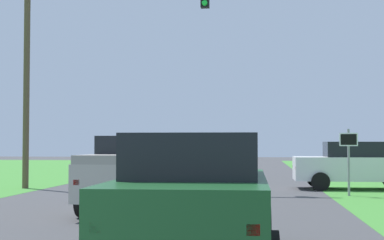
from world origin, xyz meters
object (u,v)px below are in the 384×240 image
at_px(red_suv_near, 196,195).
at_px(crossing_suv_far, 358,164).
at_px(pickup_truck_lead, 141,173).
at_px(keep_moving_sign, 349,153).
at_px(traffic_light, 75,44).

relative_size(red_suv_near, crossing_suv_far, 1.02).
relative_size(pickup_truck_lead, keep_moving_sign, 2.40).
distance_m(red_suv_near, pickup_truck_lead, 6.70).
relative_size(pickup_truck_lead, traffic_light, 0.63).
height_order(pickup_truck_lead, crossing_suv_far, pickup_truck_lead).
height_order(red_suv_near, crossing_suv_far, red_suv_near).
height_order(keep_moving_sign, crossing_suv_far, keep_moving_sign).
bearing_deg(pickup_truck_lead, traffic_light, 120.34).
xyz_separation_m(pickup_truck_lead, crossing_suv_far, (6.81, 7.79, -0.04)).
relative_size(red_suv_near, keep_moving_sign, 2.18).
bearing_deg(crossing_suv_far, pickup_truck_lead, -131.18).
xyz_separation_m(keep_moving_sign, crossing_suv_far, (0.80, 2.92, -0.48)).
distance_m(keep_moving_sign, crossing_suv_far, 3.07).
bearing_deg(traffic_light, keep_moving_sign, -10.84).
xyz_separation_m(red_suv_near, pickup_truck_lead, (-2.11, 6.35, -0.01)).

